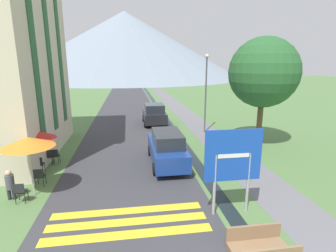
{
  "coord_description": "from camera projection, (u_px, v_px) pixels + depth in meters",
  "views": [
    {
      "loc": [
        -2.34,
        -4.15,
        5.32
      ],
      "look_at": [
        -0.19,
        10.0,
        1.87
      ],
      "focal_mm": 28.0,
      "sensor_mm": 36.0,
      "label": 1
    }
  ],
  "objects": [
    {
      "name": "footbridge",
      "position": [
        261.0,
        249.0,
        7.34
      ],
      "size": [
        1.7,
        1.1,
        0.65
      ],
      "color": "#846647",
      "rests_on": "ground_plane"
    },
    {
      "name": "streetlamp",
      "position": [
        206.0,
        88.0,
        19.86
      ],
      "size": [
        0.28,
        0.28,
        5.96
      ],
      "color": "#515156",
      "rests_on": "ground_plane"
    },
    {
      "name": "road",
      "position": [
        127.0,
        105.0,
        34.05
      ],
      "size": [
        6.4,
        60.0,
        0.01
      ],
      "color": "#38383D",
      "rests_on": "ground_plane"
    },
    {
      "name": "road_sign",
      "position": [
        233.0,
        161.0,
        9.06
      ],
      "size": [
        2.05,
        0.11,
        3.15
      ],
      "color": "#9E9EA3",
      "rests_on": "ground_plane"
    },
    {
      "name": "crosswalk_marking",
      "position": [
        128.0,
        222.0,
        8.99
      ],
      "size": [
        5.44,
        1.84,
        0.01
      ],
      "color": "yellow",
      "rests_on": "ground_plane"
    },
    {
      "name": "mountain_distant",
      "position": [
        125.0,
        45.0,
        92.98
      ],
      "size": [
        81.48,
        81.48,
        22.9
      ],
      "color": "gray",
      "rests_on": "ground_plane"
    },
    {
      "name": "ground_plane",
      "position": [
        154.0,
        121.0,
        24.8
      ],
      "size": [
        160.0,
        160.0,
        0.0
      ],
      "primitive_type": "plane",
      "color": "#517542"
    },
    {
      "name": "parked_car_near",
      "position": [
        167.0,
        148.0,
        13.99
      ],
      "size": [
        1.78,
        4.59,
        1.82
      ],
      "color": "navy",
      "rests_on": "ground_plane"
    },
    {
      "name": "cafe_umbrella_front_orange",
      "position": [
        28.0,
        142.0,
        10.28
      ],
      "size": [
        2.03,
        2.03,
        2.5
      ],
      "color": "#B7B2A8",
      "rests_on": "ground_plane"
    },
    {
      "name": "drainage_channel",
      "position": [
        156.0,
        104.0,
        34.59
      ],
      "size": [
        0.6,
        60.0,
        0.0
      ],
      "color": "black",
      "rests_on": "ground_plane"
    },
    {
      "name": "cafe_chair_nearest",
      "position": [
        20.0,
        191.0,
        10.1
      ],
      "size": [
        0.4,
        0.4,
        0.85
      ],
      "rotation": [
        0.0,
        0.0,
        -0.06
      ],
      "color": "#232328",
      "rests_on": "ground_plane"
    },
    {
      "name": "person_standing_terrace",
      "position": [
        28.0,
        158.0,
        12.18
      ],
      "size": [
        0.32,
        0.32,
        1.77
      ],
      "color": "#282833",
      "rests_on": "ground_plane"
    },
    {
      "name": "parked_car_far",
      "position": [
        154.0,
        114.0,
        23.22
      ],
      "size": [
        1.98,
        3.85,
        1.82
      ],
      "color": "black",
      "rests_on": "ground_plane"
    },
    {
      "name": "tree_by_path",
      "position": [
        264.0,
        73.0,
        16.41
      ],
      "size": [
        4.4,
        4.4,
        6.94
      ],
      "color": "brown",
      "rests_on": "ground_plane"
    },
    {
      "name": "cafe_chair_near_left",
      "position": [
        39.0,
        176.0,
        11.47
      ],
      "size": [
        0.4,
        0.4,
        0.85
      ],
      "rotation": [
        0.0,
        0.0,
        -0.05
      ],
      "color": "#232328",
      "rests_on": "ground_plane"
    },
    {
      "name": "cafe_umbrella_middle_red",
      "position": [
        35.0,
        135.0,
        12.73
      ],
      "size": [
        1.94,
        1.94,
        2.13
      ],
      "color": "#B7B2A8",
      "rests_on": "ground_plane"
    },
    {
      "name": "cafe_chair_middle",
      "position": [
        39.0,
        163.0,
        12.86
      ],
      "size": [
        0.4,
        0.4,
        0.85
      ],
      "rotation": [
        0.0,
        0.0,
        -0.33
      ],
      "color": "#232328",
      "rests_on": "ground_plane"
    },
    {
      "name": "footpath",
      "position": [
        174.0,
        104.0,
        34.94
      ],
      "size": [
        2.2,
        60.0,
        0.01
      ],
      "color": "slate",
      "rests_on": "ground_plane"
    },
    {
      "name": "cafe_chair_far_left",
      "position": [
        55.0,
        155.0,
        14.03
      ],
      "size": [
        0.4,
        0.4,
        0.85
      ],
      "rotation": [
        0.0,
        0.0,
        -0.13
      ],
      "color": "#232328",
      "rests_on": "ground_plane"
    },
    {
      "name": "cafe_chair_far_right",
      "position": [
        49.0,
        156.0,
        13.95
      ],
      "size": [
        0.4,
        0.4,
        0.85
      ],
      "rotation": [
        0.0,
        0.0,
        -0.09
      ],
      "color": "#232328",
      "rests_on": "ground_plane"
    },
    {
      "name": "person_seated_near",
      "position": [
        10.0,
        183.0,
        10.34
      ],
      "size": [
        0.32,
        0.32,
        1.25
      ],
      "color": "#282833",
      "rests_on": "ground_plane"
    }
  ]
}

